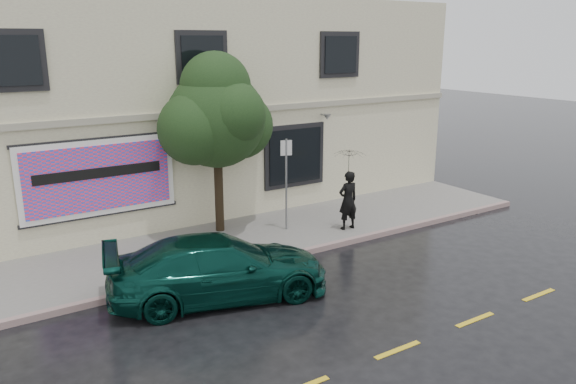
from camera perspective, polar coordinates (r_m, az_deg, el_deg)
ground at (r=13.67m, az=0.83°, el=-9.38°), size 90.00×90.00×0.00m
sidewalk at (r=16.25m, az=-5.53°, el=-5.07°), size 20.00×3.50×0.15m
curb at (r=14.81m, az=-2.40°, el=-7.07°), size 20.00×0.18×0.16m
road_marking at (r=11.25m, az=11.07°, el=-15.46°), size 19.00×0.12×0.01m
building at (r=20.65m, az=-13.19°, el=8.76°), size 20.00×8.12×7.00m
billboard at (r=16.13m, az=-18.64°, el=1.38°), size 4.30×0.16×2.20m
car at (r=12.87m, az=-7.01°, el=-7.64°), size 5.33×3.34×1.44m
pedestrian at (r=16.87m, az=6.12°, el=-0.84°), size 0.67×0.45×1.79m
umbrella at (r=16.56m, az=6.24°, el=3.40°), size 1.31×1.31×0.76m
street_tree at (r=16.26m, az=-7.28°, el=7.33°), size 2.80×2.80×4.75m
sign_pole at (r=16.53m, az=-0.18°, el=1.61°), size 0.33×0.12×2.76m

